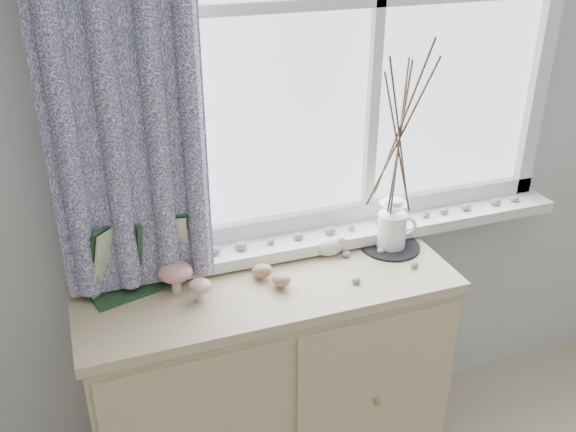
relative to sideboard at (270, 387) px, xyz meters
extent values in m
cube|color=#B5B5B3|center=(0.15, 0.25, 0.87)|extent=(4.00, 0.04, 2.60)
cube|color=white|center=(0.45, 0.25, 1.22)|extent=(1.30, 0.01, 1.40)
cube|color=white|center=(0.45, 0.17, 0.45)|extent=(1.45, 0.16, 0.04)
cube|color=#0A0B37|center=(-0.37, 0.12, 1.25)|extent=(0.44, 0.06, 1.61)
cube|color=beige|center=(0.00, 0.01, -0.02)|extent=(1.17, 0.43, 0.81)
cube|color=beige|center=(0.00, 0.01, 0.41)|extent=(1.20, 0.45, 0.03)
cube|color=beige|center=(0.29, -0.22, -0.02)|extent=(0.55, 0.01, 0.75)
cylinder|color=silver|center=(-0.28, 0.05, 0.46)|extent=(0.03, 0.03, 0.07)
ellipsoid|color=#A91805|center=(-0.28, 0.05, 0.49)|extent=(0.11, 0.11, 0.06)
cylinder|color=silver|center=(-0.22, -0.02, 0.45)|extent=(0.03, 0.03, 0.05)
ellipsoid|color=#A91805|center=(-0.22, -0.02, 0.47)|extent=(0.07, 0.07, 0.04)
ellipsoid|color=tan|center=(0.03, -0.04, 0.45)|extent=(0.06, 0.04, 0.07)
ellipsoid|color=tan|center=(-0.01, 0.03, 0.45)|extent=(0.06, 0.04, 0.07)
cylinder|color=black|center=(0.47, 0.07, 0.43)|extent=(0.21, 0.21, 0.01)
cylinder|color=white|center=(0.47, 0.07, 0.49)|extent=(0.13, 0.13, 0.12)
cone|color=white|center=(0.47, 0.07, 0.57)|extent=(0.10, 0.10, 0.04)
cylinder|color=white|center=(0.47, 0.07, 0.59)|extent=(0.06, 0.06, 0.03)
torus|color=white|center=(0.52, 0.07, 0.50)|extent=(0.07, 0.04, 0.07)
ellipsoid|color=gray|center=(0.26, -0.09, 0.43)|extent=(0.03, 0.03, 0.02)
ellipsoid|color=gray|center=(0.30, 0.07, 0.43)|extent=(0.03, 0.03, 0.02)
ellipsoid|color=gray|center=(0.48, -0.07, 0.43)|extent=(0.03, 0.03, 0.02)
ellipsoid|color=gray|center=(0.18, 0.11, 0.43)|extent=(0.03, 0.03, 0.02)
ellipsoid|color=gray|center=(0.42, 0.05, 0.43)|extent=(0.03, 0.03, 0.02)
camera|label=1|loc=(-0.52, -1.63, 1.52)|focal=40.00mm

